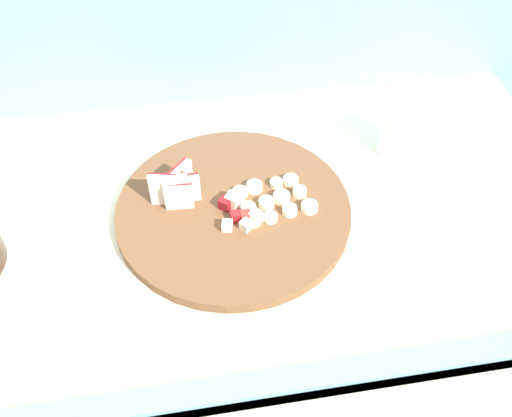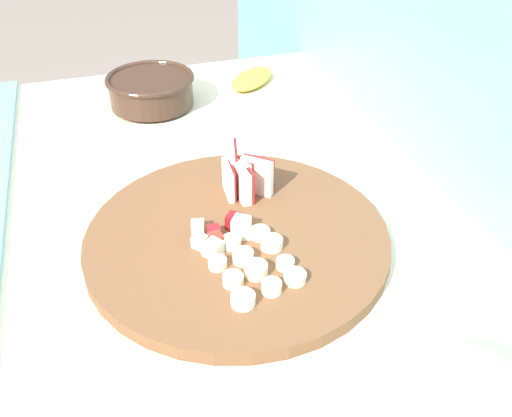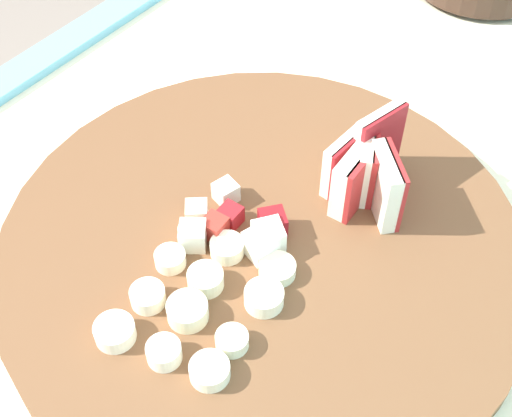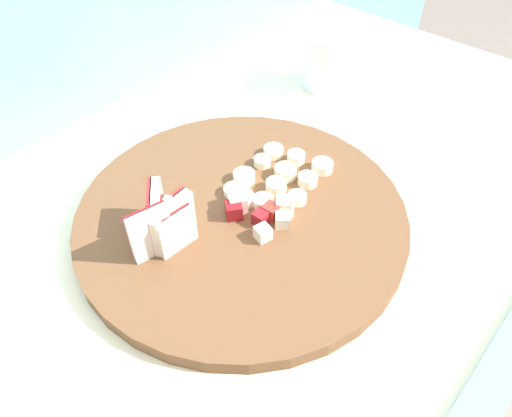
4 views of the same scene
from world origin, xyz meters
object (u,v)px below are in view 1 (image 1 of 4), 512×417
object	(u,v)px
cutting_board	(231,211)
small_jar	(399,132)
apple_dice_pile	(238,210)
apple_wedge_fan	(177,188)
banana_slice_rows	(275,199)

from	to	relation	value
cutting_board	small_jar	distance (m)	0.36
apple_dice_pile	small_jar	world-z (taller)	small_jar
small_jar	apple_dice_pile	bearing A→B (deg)	-157.23
apple_wedge_fan	banana_slice_rows	world-z (taller)	apple_wedge_fan
apple_dice_pile	small_jar	bearing A→B (deg)	22.77
small_jar	cutting_board	bearing A→B (deg)	-160.44
apple_wedge_fan	cutting_board	bearing A→B (deg)	-21.18
banana_slice_rows	small_jar	size ratio (longest dim) A/B	1.56
apple_dice_pile	banana_slice_rows	world-z (taller)	apple_dice_pile
apple_wedge_fan	small_jar	world-z (taller)	small_jar
apple_wedge_fan	small_jar	distance (m)	0.43
apple_dice_pile	apple_wedge_fan	bearing A→B (deg)	151.98
apple_wedge_fan	banana_slice_rows	size ratio (longest dim) A/B	0.62
apple_dice_pile	banana_slice_rows	bearing A→B (deg)	15.41
cutting_board	apple_wedge_fan	bearing A→B (deg)	158.82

